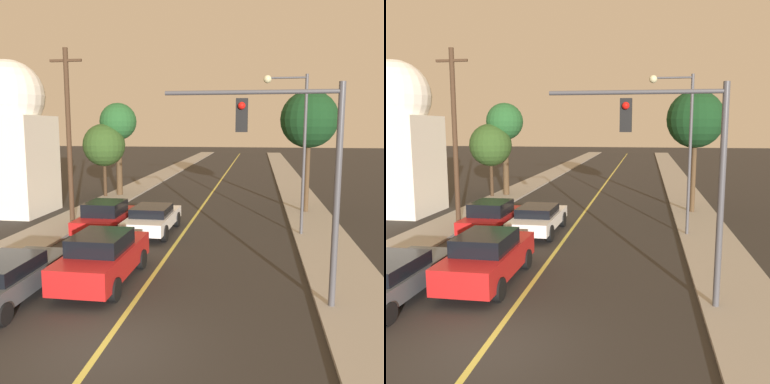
% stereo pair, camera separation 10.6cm
% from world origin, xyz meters
% --- Properties ---
extents(ground_plane, '(200.00, 200.00, 0.00)m').
position_xyz_m(ground_plane, '(0.00, 0.00, 0.00)').
color(ground_plane, '#2D2B28').
extents(road_surface, '(10.40, 80.00, 0.01)m').
position_xyz_m(road_surface, '(0.00, 36.00, 0.01)').
color(road_surface, '#2D2B28').
rests_on(road_surface, ground).
extents(sidewalk_left, '(2.50, 80.00, 0.12)m').
position_xyz_m(sidewalk_left, '(-6.45, 36.00, 0.06)').
color(sidewalk_left, '#9E998E').
rests_on(sidewalk_left, ground).
extents(sidewalk_right, '(2.50, 80.00, 0.12)m').
position_xyz_m(sidewalk_right, '(6.45, 36.00, 0.06)').
color(sidewalk_right, '#9E998E').
rests_on(sidewalk_right, ground).
extents(car_near_lane_front, '(1.96, 4.74, 1.68)m').
position_xyz_m(car_near_lane_front, '(-1.46, 4.17, 0.87)').
color(car_near_lane_front, red).
rests_on(car_near_lane_front, ground).
extents(car_near_lane_second, '(2.01, 4.81, 1.35)m').
position_xyz_m(car_near_lane_second, '(-1.46, 10.84, 0.74)').
color(car_near_lane_second, white).
rests_on(car_near_lane_second, ground).
extents(car_outer_lane_front, '(1.89, 5.13, 1.28)m').
position_xyz_m(car_outer_lane_front, '(-3.74, 2.35, 0.68)').
color(car_outer_lane_front, '#474C51').
rests_on(car_outer_lane_front, ground).
extents(car_outer_lane_second, '(2.01, 4.51, 1.52)m').
position_xyz_m(car_outer_lane_second, '(-3.74, 10.73, 0.77)').
color(car_outer_lane_second, red).
rests_on(car_outer_lane_second, ground).
extents(traffic_signal_mast, '(4.79, 0.42, 6.12)m').
position_xyz_m(traffic_signal_mast, '(4.50, 3.10, 4.27)').
color(traffic_signal_mast, '#47474C').
rests_on(traffic_signal_mast, ground).
extents(streetlamp_right, '(1.99, 0.36, 7.28)m').
position_xyz_m(streetlamp_right, '(5.09, 11.36, 4.79)').
color(streetlamp_right, '#47474C').
rests_on(streetlamp_right, ground).
extents(utility_pole_left, '(1.60, 0.24, 8.71)m').
position_xyz_m(utility_pole_left, '(-5.80, 11.38, 4.64)').
color(utility_pole_left, '#422D1E').
rests_on(utility_pole_left, ground).
extents(tree_left_near, '(2.65, 2.65, 6.66)m').
position_xyz_m(tree_left_near, '(-6.57, 21.30, 5.32)').
color(tree_left_near, '#4C3823').
rests_on(tree_left_near, ground).
extents(tree_left_far, '(3.00, 3.00, 5.18)m').
position_xyz_m(tree_left_far, '(-7.39, 20.52, 3.78)').
color(tree_left_far, '#3D2B1C').
rests_on(tree_left_far, ground).
extents(tree_right_near, '(3.28, 3.28, 7.03)m').
position_xyz_m(tree_right_near, '(6.33, 16.85, 5.48)').
color(tree_right_near, '#4C3823').
rests_on(tree_right_near, ground).
extents(domed_building_left, '(4.04, 4.04, 8.84)m').
position_xyz_m(domed_building_left, '(-10.70, 14.31, 4.52)').
color(domed_building_left, silver).
rests_on(domed_building_left, ground).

